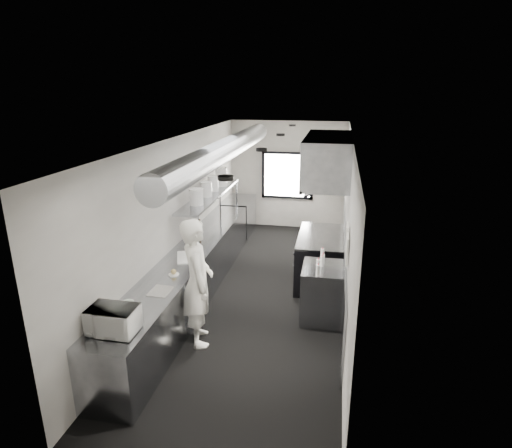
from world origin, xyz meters
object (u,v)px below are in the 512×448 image
at_px(bottle_station, 322,293).
at_px(pass_shelf, 211,196).
at_px(exhaust_hood, 328,159).
at_px(squeeze_bottle_e, 322,254).
at_px(plate_stack_a, 196,197).
at_px(plate_stack_c, 213,183).
at_px(microwave, 113,320).
at_px(deli_tub_b, 126,307).
at_px(far_work_table, 238,216).
at_px(squeeze_bottle_a, 318,270).
at_px(squeeze_bottle_c, 322,261).
at_px(squeeze_bottle_d, 323,259).
at_px(small_plate, 174,275).
at_px(line_cook, 197,282).
at_px(deli_tub_a, 128,305).
at_px(squeeze_bottle_b, 318,265).
at_px(plate_stack_d, 221,177).
at_px(knife_block, 198,227).
at_px(cutting_board, 190,257).
at_px(prep_counter, 190,276).
at_px(plate_stack_b, 206,189).
at_px(range, 319,258).

bearing_deg(bottle_station, pass_shelf, 144.01).
distance_m(exhaust_hood, squeeze_bottle_e, 1.76).
bearing_deg(squeeze_bottle_e, plate_stack_a, 167.12).
distance_m(pass_shelf, plate_stack_c, 0.33).
bearing_deg(plate_stack_a, bottle_station, -20.15).
bearing_deg(pass_shelf, microwave, -89.69).
distance_m(microwave, deli_tub_b, 0.50).
bearing_deg(far_work_table, squeeze_bottle_a, -62.28).
height_order(squeeze_bottle_c, squeeze_bottle_d, squeeze_bottle_c).
xyz_separation_m(far_work_table, small_plate, (0.08, -4.63, 0.46)).
height_order(pass_shelf, plate_stack_a, plate_stack_a).
distance_m(bottle_station, microwave, 3.36).
distance_m(line_cook, plate_stack_c, 3.13).
bearing_deg(line_cook, squeeze_bottle_a, -91.72).
xyz_separation_m(microwave, squeeze_bottle_c, (2.29, 2.38, -0.07)).
distance_m(bottle_station, deli_tub_a, 3.06).
bearing_deg(plate_stack_a, squeeze_bottle_b, -23.77).
relative_size(microwave, squeeze_bottle_d, 3.00).
bearing_deg(far_work_table, small_plate, -89.00).
distance_m(pass_shelf, plate_stack_d, 0.79).
bearing_deg(squeeze_bottle_e, knife_block, 160.33).
bearing_deg(plate_stack_c, cutting_board, -85.64).
height_order(pass_shelf, deli_tub_b, pass_shelf).
relative_size(prep_counter, deli_tub_a, 40.16).
xyz_separation_m(line_cook, squeeze_bottle_b, (1.67, 0.87, 0.04)).
bearing_deg(plate_stack_c, plate_stack_b, -89.84).
distance_m(far_work_table, line_cook, 4.96).
bearing_deg(plate_stack_b, cutting_board, -84.34).
bearing_deg(microwave, small_plate, 86.30).
xyz_separation_m(bottle_station, squeeze_bottle_b, (-0.08, -0.14, 0.54)).
distance_m(line_cook, cutting_board, 1.09).
distance_m(small_plate, squeeze_bottle_a, 2.18).
bearing_deg(cutting_board, knife_block, 102.06).
relative_size(cutting_board, squeeze_bottle_e, 3.07).
height_order(line_cook, microwave, line_cook).
relative_size(microwave, squeeze_bottle_c, 2.98).
height_order(plate_stack_c, squeeze_bottle_b, plate_stack_c).
xyz_separation_m(pass_shelf, plate_stack_b, (-0.02, -0.20, 0.18)).
bearing_deg(plate_stack_c, squeeze_bottle_a, -45.23).
bearing_deg(microwave, far_work_table, 89.66).
bearing_deg(plate_stack_a, small_plate, -85.01).
xyz_separation_m(cutting_board, plate_stack_d, (-0.11, 2.47, 0.86)).
distance_m(plate_stack_d, squeeze_bottle_c, 3.44).
height_order(plate_stack_b, plate_stack_d, plate_stack_d).
distance_m(plate_stack_b, squeeze_bottle_d, 2.82).
relative_size(small_plate, plate_stack_b, 0.58).
bearing_deg(range, deli_tub_b, -125.11).
xyz_separation_m(range, plate_stack_b, (-2.25, 0.10, 1.24)).
xyz_separation_m(microwave, plate_stack_a, (-0.04, 3.22, 0.66)).
bearing_deg(plate_stack_a, line_cook, -72.00).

